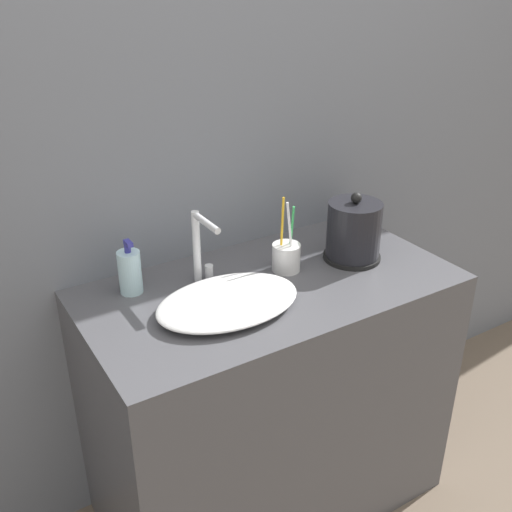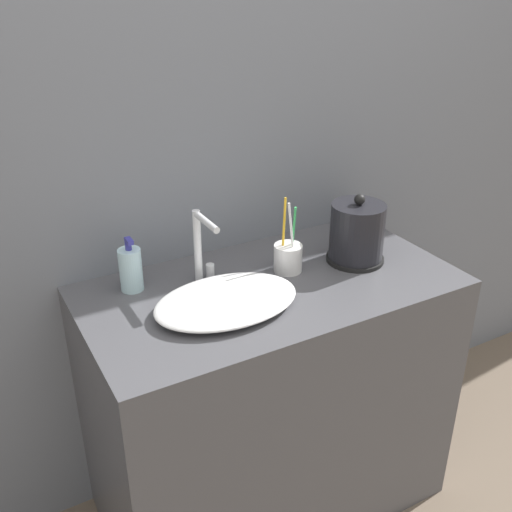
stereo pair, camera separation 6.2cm
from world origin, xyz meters
The scene contains 8 objects.
wall_back centered at (0.00, 0.57, 1.30)m, with size 6.00×0.04×2.60m.
vanity_counter centered at (0.00, 0.27, 0.41)m, with size 1.05×0.55×0.82m.
sink_basin centered at (-0.17, 0.22, 0.84)m, with size 0.39×0.27×0.04m.
faucet centered at (-0.16, 0.38, 0.94)m, with size 0.06×0.14×0.21m.
electric_kettle centered at (0.29, 0.28, 0.90)m, with size 0.17×0.17×0.21m.
toothbrush_cup centered at (0.08, 0.32, 0.86)m, with size 0.08×0.08×0.22m.
lotion_bottle centered at (-0.35, 0.44, 0.88)m, with size 0.06×0.06×0.16m.
shampoo_bottle centered at (0.42, 0.43, 0.87)m, with size 0.06×0.06×0.13m.
Camera 2 is at (-0.75, -0.98, 1.63)m, focal length 42.00 mm.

